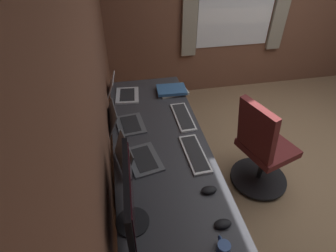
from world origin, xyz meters
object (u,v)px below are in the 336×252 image
laptop_center (121,92)px  coffee_mug (223,248)px  mouse_spare (223,224)px  book_stack_near (172,90)px  laptop_left (136,157)px  laptop_leftmost (123,122)px  office_chair (261,151)px  monitor_primary (129,196)px  drawer_pedestal (165,206)px  mouse_main (209,190)px  keyboard_main (195,154)px  keyboard_spare (183,117)px

laptop_center → coffee_mug: bearing=-165.3°
mouse_spare → book_stack_near: 1.53m
laptop_center → book_stack_near: (-0.02, -0.52, -0.02)m
laptop_left → laptop_center: (0.94, 0.06, -0.00)m
laptop_left → coffee_mug: (-0.76, -0.39, -0.01)m
laptop_leftmost → laptop_center: laptop_leftmost is taller
laptop_leftmost → office_chair: office_chair is taller
monitor_primary → book_stack_near: (1.42, -0.53, -0.22)m
drawer_pedestal → mouse_main: mouse_main is taller
monitor_primary → book_stack_near: size_ratio=1.70×
laptop_left → coffee_mug: size_ratio=3.36×
keyboard_main → office_chair: bearing=-74.0°
mouse_spare → coffee_mug: coffee_mug is taller
mouse_spare → book_stack_near: (1.53, -0.01, 0.01)m
keyboard_spare → mouse_spare: (-1.08, 0.02, 0.01)m
keyboard_main → keyboard_spare: size_ratio=1.01×
keyboard_main → coffee_mug: size_ratio=3.86×
monitor_primary → book_stack_near: bearing=-20.4°
drawer_pedestal → laptop_center: (1.09, 0.24, 0.43)m
keyboard_main → coffee_mug: (-0.76, 0.06, 0.03)m
keyboard_main → laptop_center: bearing=27.9°
drawer_pedestal → keyboard_main: keyboard_main is taller
monitor_primary → coffee_mug: bearing=-120.8°
monitor_primary → office_chair: (0.69, -1.22, -0.52)m
mouse_main → office_chair: size_ratio=0.11×
keyboard_spare → book_stack_near: book_stack_near is taller
drawer_pedestal → keyboard_main: 0.49m
mouse_main → book_stack_near: book_stack_near is taller
drawer_pedestal → office_chair: bearing=-70.3°
laptop_leftmost → mouse_main: bearing=-147.5°
book_stack_near → office_chair: (-0.73, -0.69, -0.30)m
book_stack_near → coffee_mug: 1.69m
laptop_leftmost → coffee_mug: 1.29m
mouse_spare → book_stack_near: size_ratio=0.32×
drawer_pedestal → laptop_left: (0.15, 0.18, 0.43)m
laptop_left → mouse_spare: laptop_left is taller
laptop_center → book_stack_near: bearing=-91.9°
drawer_pedestal → keyboard_main: bearing=-61.0°
book_stack_near → office_chair: size_ratio=0.33×
drawer_pedestal → mouse_main: 0.52m
laptop_leftmost → laptop_left: size_ratio=0.94×
drawer_pedestal → mouse_spare: (-0.46, -0.26, 0.40)m
keyboard_spare → monitor_primary: bearing=151.0°
monitor_primary → laptop_left: monitor_primary is taller
monitor_primary → keyboard_spare: bearing=-29.0°
laptop_center → laptop_left: bearing=-176.3°
keyboard_spare → coffee_mug: coffee_mug is taller
drawer_pedestal → laptop_left: 0.49m
office_chair → mouse_spare: bearing=138.8°
keyboard_main → book_stack_near: (0.93, -0.02, 0.01)m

